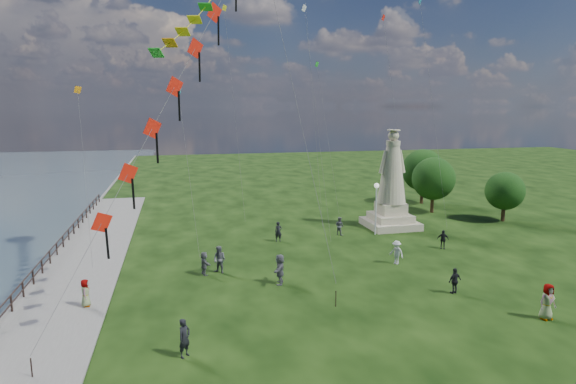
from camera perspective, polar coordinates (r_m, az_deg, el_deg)
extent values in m
cube|color=slate|center=(33.44, -28.19, -10.13)|extent=(0.30, 160.00, 0.60)
cube|color=slate|center=(30.93, -24.65, -10.95)|extent=(5.00, 60.00, 0.10)
cylinder|color=black|center=(29.55, -29.95, -11.45)|extent=(0.11, 0.11, 1.00)
cylinder|color=black|center=(31.35, -28.89, -10.15)|extent=(0.11, 0.11, 1.00)
cylinder|color=black|center=(33.17, -27.96, -8.99)|extent=(0.11, 0.11, 1.00)
cylinder|color=black|center=(35.00, -27.13, -7.95)|extent=(0.11, 0.11, 1.00)
cylinder|color=black|center=(36.86, -26.38, -7.01)|extent=(0.11, 0.11, 1.00)
cylinder|color=black|center=(38.73, -25.72, -6.17)|extent=(0.11, 0.11, 1.00)
cylinder|color=black|center=(40.61, -25.11, -5.40)|extent=(0.11, 0.11, 1.00)
cylinder|color=black|center=(42.50, -24.56, -4.69)|extent=(0.11, 0.11, 1.00)
cylinder|color=black|center=(44.40, -24.06, -4.05)|extent=(0.11, 0.11, 1.00)
cylinder|color=black|center=(46.32, -23.60, -3.46)|extent=(0.11, 0.11, 1.00)
cylinder|color=black|center=(48.23, -23.17, -2.92)|extent=(0.11, 0.11, 1.00)
cylinder|color=black|center=(50.16, -22.78, -2.41)|extent=(0.11, 0.11, 1.00)
cylinder|color=black|center=(52.09, -22.42, -1.95)|extent=(0.11, 0.11, 1.00)
cylinder|color=black|center=(54.02, -22.09, -1.52)|extent=(0.11, 0.11, 1.00)
cylinder|color=black|center=(55.96, -21.77, -1.12)|extent=(0.11, 0.11, 1.00)
cylinder|color=black|center=(57.90, -21.48, -0.74)|extent=(0.11, 0.11, 1.00)
cube|color=black|center=(33.02, -28.03, -8.20)|extent=(0.06, 52.00, 0.06)
cube|color=black|center=(33.15, -27.97, -8.91)|extent=(0.06, 52.00, 0.06)
cube|color=tan|center=(44.24, 12.02, -3.69)|extent=(4.36, 4.36, 0.61)
cube|color=tan|center=(44.11, 12.05, -2.92)|extent=(3.32, 3.32, 0.61)
cube|color=tan|center=(43.93, 12.08, -1.88)|extent=(2.28, 2.28, 1.02)
cylinder|color=tan|center=(43.13, 12.37, 5.69)|extent=(1.24, 1.24, 0.41)
sphere|color=tan|center=(43.09, 12.40, 6.52)|extent=(0.94, 0.94, 0.94)
cylinder|color=tan|center=(43.06, 12.42, 7.17)|extent=(1.12, 1.12, 0.10)
cylinder|color=silver|center=(41.04, 10.37, -2.23)|extent=(0.12, 0.12, 4.08)
sphere|color=white|center=(40.64, 10.47, 0.75)|extent=(0.41, 0.41, 0.41)
cylinder|color=#382314|center=(51.16, 16.73, -1.15)|extent=(0.36, 0.36, 2.16)
sphere|color=#0E330E|center=(50.77, 16.86, 1.53)|extent=(4.31, 4.31, 4.31)
cylinder|color=#382314|center=(49.72, 24.15, -2.15)|extent=(0.36, 0.36, 1.79)
sphere|color=#0E330E|center=(49.36, 24.32, 0.13)|extent=(3.58, 3.58, 3.58)
cylinder|color=#382314|center=(55.56, 15.58, -0.15)|extent=(0.36, 0.36, 2.31)
sphere|color=#0E330E|center=(55.18, 15.70, 2.51)|extent=(4.63, 4.63, 4.63)
imported|color=black|center=(22.06, -12.18, -16.56)|extent=(0.73, 0.74, 1.73)
imported|color=#595960|center=(31.73, -8.12, -7.95)|extent=(1.02, 0.97, 1.81)
imported|color=black|center=(29.80, 19.16, -9.92)|extent=(0.98, 0.66, 1.52)
imported|color=#595960|center=(28.21, 28.39, -11.36)|extent=(0.95, 0.62, 1.88)
imported|color=#595960|center=(31.63, -9.90, -8.32)|extent=(0.94, 1.52, 1.53)
imported|color=black|center=(38.63, -1.14, -4.72)|extent=(0.59, 0.39, 1.60)
imported|color=#595960|center=(40.77, 6.12, -4.02)|extent=(0.82, 0.88, 1.55)
imported|color=silver|center=(34.04, 12.74, -6.99)|extent=(1.02, 1.19, 1.64)
imported|color=black|center=(38.53, 17.88, -5.36)|extent=(0.96, 0.76, 1.46)
imported|color=#595960|center=(28.46, -22.88, -11.14)|extent=(0.46, 0.74, 1.50)
imported|color=#595960|center=(29.60, -0.97, -9.12)|extent=(1.26, 1.88, 1.87)
cylinder|color=black|center=(22.66, -28.11, -17.99)|extent=(0.06, 0.06, 0.90)
cube|color=red|center=(22.66, -21.20, -3.39)|extent=(0.87, 0.64, 1.03)
cube|color=black|center=(22.77, -20.63, -5.76)|extent=(0.10, 0.28, 1.48)
cube|color=red|center=(23.23, -18.42, 2.11)|extent=(0.87, 0.64, 1.03)
cube|color=black|center=(23.26, -17.87, -0.22)|extent=(0.10, 0.28, 1.48)
cube|color=red|center=(24.05, -15.78, 7.28)|extent=(0.87, 0.64, 1.03)
cube|color=black|center=(24.01, -15.25, 5.02)|extent=(0.10, 0.28, 1.48)
cube|color=red|center=(25.11, -13.28, 12.05)|extent=(0.87, 0.64, 1.03)
cube|color=black|center=(24.99, -12.78, 9.90)|extent=(0.10, 0.28, 1.48)
cube|color=red|center=(26.36, -10.93, 16.38)|extent=(0.87, 0.64, 1.03)
cube|color=black|center=(26.18, -10.44, 14.35)|extent=(0.10, 0.28, 1.48)
cube|color=red|center=(27.79, -8.71, 20.27)|extent=(0.87, 0.64, 1.03)
cube|color=black|center=(27.55, -8.25, 18.37)|extent=(0.10, 0.28, 1.48)
cylinder|color=black|center=(26.70, 5.69, -12.47)|extent=(0.06, 0.06, 0.90)
cube|color=green|center=(22.47, -9.75, 20.81)|extent=(0.68, 0.69, 0.25)
cube|color=yellow|center=(21.70, -11.00, 19.41)|extent=(0.66, 0.69, 0.27)
cube|color=yellow|center=(20.97, -12.37, 18.06)|extent=(0.64, 0.68, 0.28)
cube|color=orange|center=(20.28, -13.82, 16.79)|extent=(0.62, 0.67, 0.30)
cube|color=green|center=(19.63, -15.35, 15.62)|extent=(0.60, 0.66, 0.31)
cube|color=teal|center=(38.43, -12.87, 11.58)|extent=(0.51, 0.39, 0.57)
cylinder|color=#595959|center=(36.22, -11.69, 2.38)|extent=(1.02, 5.02, 11.79)
cube|color=silver|center=(42.55, 1.92, 20.95)|extent=(0.51, 0.39, 0.57)
cylinder|color=#595959|center=(39.53, 3.49, 8.18)|extent=(1.02, 5.02, 18.65)
cube|color=red|center=(49.28, 11.24, 19.61)|extent=(0.51, 0.39, 0.57)
cylinder|color=#595959|center=(46.52, 12.67, 8.42)|extent=(1.02, 5.02, 18.94)
cube|color=yellow|center=(49.69, -7.54, 20.82)|extent=(0.51, 0.39, 0.57)
cylinder|color=#595959|center=(46.38, -6.33, 9.22)|extent=(1.02, 5.02, 19.95)
cube|color=green|center=(51.83, 3.45, 14.87)|extent=(0.51, 0.39, 0.57)
cylinder|color=#595959|center=(49.50, 4.74, 6.41)|extent=(1.02, 5.02, 14.97)
cube|color=orange|center=(38.40, -23.66, 11.04)|extent=(0.51, 0.39, 0.57)
cylinder|color=#595959|center=(36.14, -22.93, 1.79)|extent=(1.02, 5.02, 11.82)
cylinder|color=#595959|center=(44.21, 2.74, 13.94)|extent=(1.02, 5.02, 27.20)
cube|color=teal|center=(48.34, 15.39, 21.01)|extent=(0.51, 0.39, 0.57)
cylinder|color=#595959|center=(45.46, 16.86, 8.92)|extent=(1.02, 5.02, 20.07)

